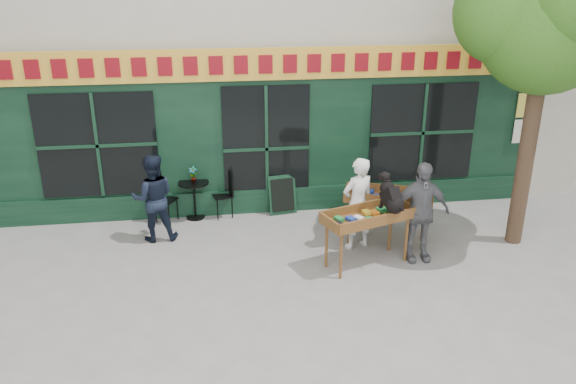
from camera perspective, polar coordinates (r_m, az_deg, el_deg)
name	(u,v)px	position (r m, az deg, el deg)	size (l,w,h in m)	color
ground	(283,265)	(9.50, -0.53, -7.41)	(80.00, 80.00, 0.00)	slate
street_tree	(550,5)	(10.22, 25.11, 16.84)	(3.05, 2.90, 5.60)	#382619
book_cart_center	(368,219)	(9.27, 8.14, -2.72)	(1.62, 1.08, 0.99)	brown
dog	(392,192)	(9.15, 10.47, -0.02)	(0.34, 0.60, 0.60)	black
woman	(358,204)	(9.84, 7.10, -1.17)	(0.61, 0.40, 1.66)	white
book_cart_right	(388,199)	(10.15, 10.12, -0.71)	(1.62, 1.11, 0.99)	brown
man_right	(420,212)	(9.58, 13.22, -1.99)	(1.02, 0.42, 1.74)	#5A5B60
bistro_table	(194,193)	(11.21, -9.52, -0.06)	(0.60, 0.60, 0.76)	black
bistro_chair_left	(162,194)	(11.22, -12.72, -0.19)	(0.50, 0.50, 0.95)	black
bistro_chair_right	(226,190)	(11.22, -6.28, 0.22)	(0.44, 0.44, 0.95)	black
potted_plant	(193,174)	(11.08, -9.64, 1.78)	(0.17, 0.11, 0.32)	gray
man_left	(153,198)	(10.35, -13.52, -0.61)	(0.79, 0.61, 1.62)	black
chalkboard	(283,195)	(11.34, -0.56, -0.29)	(0.58, 0.27, 0.79)	black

